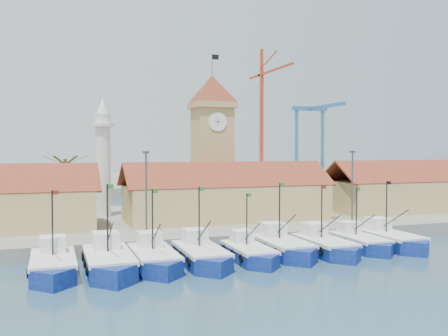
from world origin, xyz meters
name	(u,v)px	position (x,y,z in m)	size (l,w,h in m)	color
ground	(296,263)	(0.00, 0.00, 0.00)	(400.00, 400.00, 0.00)	#1E3850
quay	(217,221)	(0.00, 24.00, 0.75)	(140.00, 32.00, 1.50)	gray
terminal	(127,181)	(0.00, 110.00, 1.00)	(240.00, 80.00, 2.00)	gray
boat_0	(53,267)	(-21.67, 2.45, 0.79)	(3.68, 10.08, 7.63)	navy
boat_1	(109,264)	(-17.09, 1.86, 0.84)	(3.92, 10.73, 8.12)	navy
boat_2	(155,260)	(-13.03, 2.32, 0.78)	(3.63, 9.94, 7.52)	navy
boat_3	(202,257)	(-8.63, 2.18, 0.79)	(3.68, 10.08, 7.63)	navy
boat_4	(250,254)	(-3.86, 2.14, 0.71)	(3.31, 9.06, 6.85)	navy
boat_5	(283,248)	(0.20, 3.23, 0.80)	(3.72, 10.18, 7.71)	navy
boat_6	(326,247)	(4.62, 2.46, 0.77)	(3.58, 9.82, 7.43)	navy
boat_7	(361,243)	(9.34, 3.32, 0.72)	(3.36, 9.21, 6.97)	navy
boat_8	(392,241)	(13.14, 3.13, 0.79)	(3.69, 10.11, 7.65)	navy
hall_center	(226,200)	(0.00, 20.00, 3.99)	(27.04, 10.13, 7.61)	tan
hall_right	(424,193)	(32.00, 20.00, 3.99)	(31.20, 10.13, 7.61)	tan
clock_tower	(212,140)	(0.00, 26.00, 11.96)	(5.80, 5.80, 22.70)	tan
minaret	(103,156)	(-15.00, 28.00, 9.73)	(3.00, 3.00, 16.30)	silver
palm_tree	(65,184)	(-20.00, 26.00, 6.25)	(5.60, 5.03, 8.39)	brown
lamp_posts	(253,186)	(0.50, 12.00, 6.48)	(80.70, 0.25, 9.03)	#3F3F44
crane_red_right	(263,106)	(41.89, 103.67, 24.40)	(1.00, 31.84, 40.48)	#B8361C
gantry	(315,121)	(62.00, 106.65, 20.04)	(13.00, 22.00, 23.20)	#33679C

